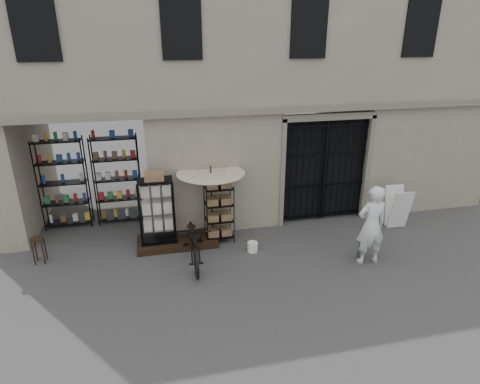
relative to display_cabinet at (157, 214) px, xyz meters
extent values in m
plane|color=black|center=(2.85, -1.56, -0.88)|extent=(80.00, 80.00, 0.00)
cube|color=gray|center=(2.85, 2.44, 3.62)|extent=(14.00, 4.00, 9.00)
cube|color=black|center=(-1.65, 1.24, 0.62)|extent=(3.00, 1.70, 3.00)
cube|color=black|center=(-1.70, 1.74, 0.37)|extent=(2.70, 0.50, 2.50)
cube|color=black|center=(4.60, 0.72, 0.62)|extent=(2.50, 0.06, 3.00)
cube|color=black|center=(4.60, 0.56, 0.57)|extent=(0.05, 0.05, 2.80)
cube|color=black|center=(0.45, -0.01, -0.81)|extent=(2.00, 0.90, 0.15)
cube|color=black|center=(0.00, 0.01, -0.69)|extent=(0.95, 0.79, 0.09)
cube|color=silver|center=(0.10, -0.22, 0.08)|extent=(0.70, 0.32, 1.52)
cube|color=silver|center=(0.00, 0.01, -0.01)|extent=(0.77, 0.61, 1.27)
cube|color=olive|center=(0.00, 0.01, 0.94)|extent=(0.55, 0.50, 0.18)
cube|color=black|center=(1.54, -0.01, -0.10)|extent=(0.77, 0.62, 1.55)
cube|color=olive|center=(1.54, -0.01, -0.15)|extent=(0.65, 0.51, 1.16)
cylinder|color=black|center=(1.37, 0.09, 0.12)|extent=(0.04, 0.04, 2.01)
imported|color=beige|center=(1.37, 0.09, 0.85)|extent=(1.77, 1.79, 1.35)
cylinder|color=silver|center=(2.22, -0.78, -0.76)|extent=(0.33, 0.33, 0.24)
imported|color=black|center=(0.78, -0.94, -0.88)|extent=(0.74, 1.09, 2.04)
cylinder|color=black|center=(-2.75, -0.19, -0.26)|extent=(0.37, 0.37, 0.03)
cube|color=black|center=(-2.75, -0.19, -0.57)|extent=(0.28, 0.28, 0.62)
cylinder|color=slate|center=(4.67, -1.64, -0.49)|extent=(0.16, 0.16, 0.77)
imported|color=silver|center=(4.73, -1.85, -0.88)|extent=(0.71, 1.92, 0.46)
cube|color=silver|center=(6.41, -0.52, -0.30)|extent=(0.55, 0.30, 1.13)
cube|color=silver|center=(6.43, -0.17, -0.30)|extent=(0.55, 0.30, 1.13)
camera|label=1|loc=(0.02, -9.18, 4.11)|focal=30.00mm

